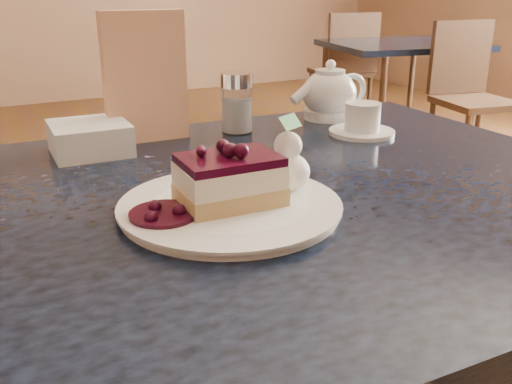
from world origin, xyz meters
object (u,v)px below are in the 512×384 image
main_table (216,253)px  bg_table_far_right (394,137)px  dessert_plate (230,207)px  cheesecake_slice (230,180)px  tea_set (335,100)px

main_table → bg_table_far_right: (2.30, 2.18, -0.64)m
dessert_plate → cheesecake_slice: bearing=0.0°
cheesecake_slice → tea_set: 0.53m
dessert_plate → cheesecake_slice: (0.00, 0.00, 0.04)m
dessert_plate → bg_table_far_right: bearing=44.2°
main_table → cheesecake_slice: size_ratio=9.98×
main_table → dessert_plate: dessert_plate is taller
main_table → dessert_plate: 0.10m
cheesecake_slice → tea_set: bearing=42.3°
main_table → bg_table_far_right: 3.24m
main_table → cheesecake_slice: bearing=-90.0°
dessert_plate → tea_set: bearing=40.0°
dessert_plate → cheesecake_slice: size_ratio=2.15×
dessert_plate → tea_set: size_ratio=1.07×
tea_set → cheesecake_slice: bearing=-140.0°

